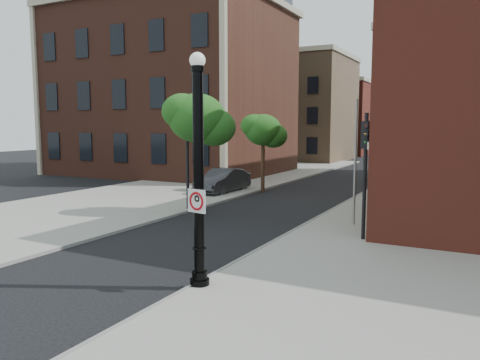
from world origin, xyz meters
The scene contains 16 objects.
ground centered at (0.00, 0.00, 0.00)m, with size 120.00×120.00×0.00m, color black.
sidewalk_right centered at (6.00, 10.00, 0.06)m, with size 8.00×60.00×0.12m, color gray.
sidewalk_left centered at (-9.00, 18.00, 0.06)m, with size 10.00×50.00×0.12m, color gray.
curb_edge centered at (2.05, 10.00, 0.07)m, with size 0.10×60.00×0.14m, color gray.
victorian_building centered at (-16.00, 23.97, 8.74)m, with size 18.60×14.60×17.95m.
bg_building_tan_a centered at (-12.00, 44.00, 6.00)m, with size 12.00×12.00×12.00m, color #816446.
bg_building_red centered at (-12.00, 58.00, 5.00)m, with size 12.00×12.00×10.00m, color maroon.
lamppost centered at (2.20, -0.45, 2.76)m, with size 0.51×0.51×5.98m.
no_parking_sign centered at (2.23, -0.60, 2.33)m, with size 0.59×0.15×0.59m.
parked_car centered at (-5.83, 14.80, 0.76)m, with size 1.61×4.60×1.52m, color #29292E.
traffic_signal_left centered at (-4.28, 8.63, 3.51)m, with size 0.41×0.46×5.21m.
traffic_signal_right centered at (4.80, 6.41, 3.13)m, with size 0.34×0.40×4.64m.
utility_pole centered at (3.88, 8.73, 2.63)m, with size 0.11×0.11×5.25m, color #999999.
street_tree_a centered at (-3.24, 8.02, 4.47)m, with size 3.14×2.84×5.66m.
street_tree_b centered at (-3.72, 16.28, 3.85)m, with size 2.71×2.45×4.89m.
street_tree_c centered at (4.32, 15.22, 3.65)m, with size 2.57×2.33×4.64m.
Camera 1 is at (8.53, -10.30, 4.21)m, focal length 35.00 mm.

